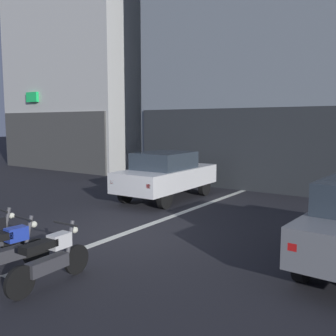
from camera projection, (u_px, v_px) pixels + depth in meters
name	position (u px, v px, depth m)	size (l,w,h in m)	color
ground_plane	(120.00, 235.00, 9.00)	(120.00, 120.00, 0.00)	#232328
lane_centre_line	(230.00, 195.00, 13.90)	(0.20, 18.00, 0.01)	silver
building_corner_left	(111.00, 45.00, 24.46)	(8.66, 10.01, 15.15)	silver
car_white_crossing_near	(166.00, 174.00, 13.10)	(1.85, 4.14, 1.64)	black
motorcycle_blue_row_left_mid	(7.00, 250.00, 6.57)	(0.55, 1.67, 0.98)	black
motorcycle_white_row_centre	(51.00, 258.00, 6.18)	(0.55, 1.67, 0.98)	black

